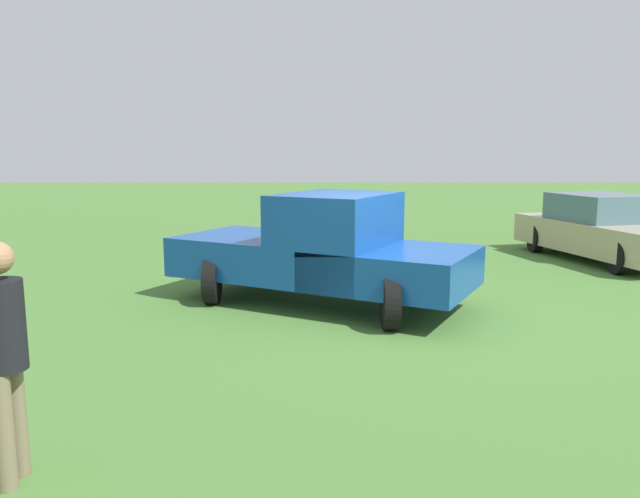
# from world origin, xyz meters

# --- Properties ---
(ground_plane) EXTENTS (80.00, 80.00, 0.00)m
(ground_plane) POSITION_xyz_m (0.00, 0.00, 0.00)
(ground_plane) COLOR #477533
(pickup_truck) EXTENTS (3.98, 5.18, 1.80)m
(pickup_truck) POSITION_xyz_m (0.59, 0.83, 0.93)
(pickup_truck) COLOR black
(pickup_truck) RESTS_ON ground_plane
(sedan_near) EXTENTS (4.63, 2.87, 1.50)m
(sedan_near) POSITION_xyz_m (4.67, -5.47, 0.70)
(sedan_near) COLOR black
(sedan_near) RESTS_ON ground_plane
(person_bystander) EXTENTS (0.34, 0.33, 1.82)m
(person_bystander) POSITION_xyz_m (-4.74, 3.22, 1.04)
(person_bystander) COLOR #7A6B51
(person_bystander) RESTS_ON ground_plane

